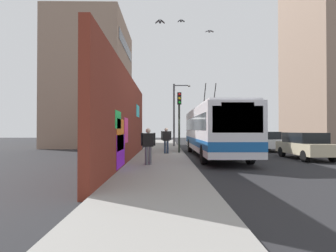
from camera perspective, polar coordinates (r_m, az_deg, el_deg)
name	(u,v)px	position (r m, az deg, el deg)	size (l,w,h in m)	color
ground_plane	(185,156)	(17.67, 3.75, -6.48)	(80.00, 80.00, 0.00)	#232326
sidewalk_slab	(161,155)	(17.61, -1.48, -6.26)	(48.00, 3.20, 0.15)	gray
graffiti_wall	(127,119)	(14.23, -8.71, 1.50)	(15.14, 0.32, 4.65)	maroon
building_far_left	(93,85)	(30.51, -15.75, 8.49)	(10.52, 7.19, 13.29)	gray
building_far_right	(324,60)	(36.29, 30.46, 12.05)	(10.66, 6.08, 19.47)	gray
city_bus	(214,129)	(17.41, 9.77, -0.72)	(11.34, 2.65, 4.96)	silver
parked_car_champagne	(305,145)	(17.88, 27.25, -3.66)	(4.29, 1.76, 1.58)	#C6B793
parked_car_white	(266,141)	(23.51, 20.16, -2.98)	(4.27, 1.82, 1.58)	white
pedestrian_near_wall	(148,143)	(12.30, -4.27, -3.71)	(0.22, 0.67, 1.67)	#595960
pedestrian_midblock	(166,138)	(18.02, -0.38, -2.64)	(0.23, 0.69, 1.73)	#2D3F59
traffic_light	(179,112)	(18.65, 2.42, 3.02)	(0.49, 0.28, 4.23)	#2D382D
street_lamp	(176,110)	(26.20, 1.73, 3.44)	(0.44, 1.71, 6.11)	#4C4C51
flying_pigeons	(185,25)	(18.88, 3.66, 20.80)	(5.88, 3.83, 2.51)	#47474C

